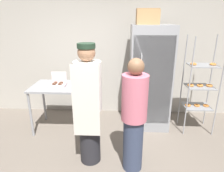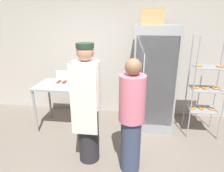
% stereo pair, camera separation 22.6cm
% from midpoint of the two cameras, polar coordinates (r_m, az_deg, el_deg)
% --- Properties ---
extents(back_wall, '(6.40, 0.12, 2.99)m').
position_cam_midpoint_polar(back_wall, '(4.36, -1.64, 11.27)').
color(back_wall, '#ADA89E').
rests_on(back_wall, ground_plane).
extents(refrigerator, '(0.76, 0.75, 1.96)m').
position_cam_midpoint_polar(refrigerator, '(3.88, 9.06, 2.32)').
color(refrigerator, gray).
rests_on(refrigerator, ground_plane).
extents(baking_rack, '(0.55, 0.44, 1.80)m').
position_cam_midpoint_polar(baking_rack, '(3.96, 22.33, -0.12)').
color(baking_rack, '#93969B').
rests_on(baking_rack, ground_plane).
extents(prep_counter, '(1.06, 0.72, 0.88)m').
position_cam_midpoint_polar(prep_counter, '(3.88, -15.90, -1.32)').
color(prep_counter, gray).
rests_on(prep_counter, ground_plane).
extents(donut_box, '(0.28, 0.21, 0.25)m').
position_cam_midpoint_polar(donut_box, '(3.80, -16.81, 0.55)').
color(donut_box, silver).
rests_on(donut_box, prep_counter).
extents(blender_pitcher, '(0.13, 0.13, 0.25)m').
position_cam_midpoint_polar(blender_pitcher, '(3.81, -9.61, 2.18)').
color(blender_pitcher, black).
rests_on(blender_pitcher, prep_counter).
extents(cardboard_storage_box, '(0.40, 0.32, 0.27)m').
position_cam_midpoint_polar(cardboard_storage_box, '(3.72, 8.32, 19.00)').
color(cardboard_storage_box, '#A87F51').
rests_on(cardboard_storage_box, refrigerator).
extents(person_baker, '(0.38, 0.39, 1.77)m').
position_cam_midpoint_polar(person_baker, '(2.83, -9.01, -5.39)').
color(person_baker, '#232328').
rests_on(person_baker, ground_plane).
extents(person_customer, '(0.34, 0.34, 1.62)m').
position_cam_midpoint_polar(person_customer, '(2.70, 3.90, -8.73)').
color(person_customer, '#333D56').
rests_on(person_customer, ground_plane).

